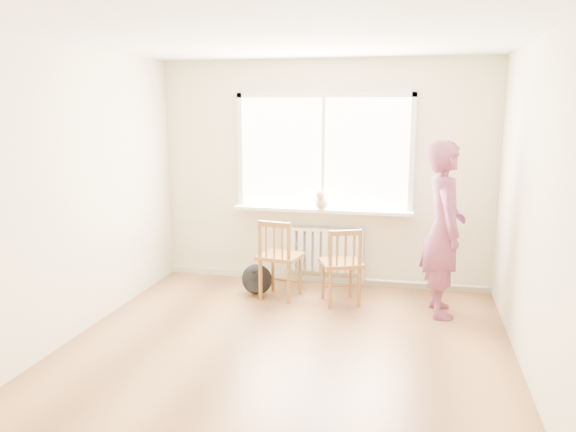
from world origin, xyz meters
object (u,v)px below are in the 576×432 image
Objects in this scene: chair_left at (279,259)px; cat at (322,201)px; person at (444,229)px; backpack at (257,279)px; chair_right at (342,266)px.

chair_left is 0.89m from cat.
backpack is (-2.05, 0.16, -0.73)m from person.
backpack is (-1.00, 0.12, -0.26)m from chair_right.
backpack is at bearing -6.69° from chair_left.
chair_left is at bearing -25.39° from chair_right.
chair_left is 1.82m from person.
cat is 1.11× the size of backpack.
person is at bearing -4.55° from backpack.
chair_right is 2.41× the size of backpack.
person is 1.50m from cat.
cat is (-0.32, 0.56, 0.62)m from chair_right.
backpack is at bearing -29.35° from chair_right.
backpack is at bearing -146.43° from cat.
chair_left reaches higher than chair_right.
chair_left reaches higher than backpack.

